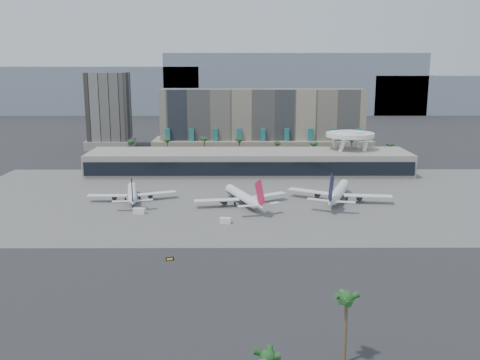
{
  "coord_description": "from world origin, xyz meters",
  "views": [
    {
      "loc": [
        -5.78,
        -171.59,
        57.15
      ],
      "look_at": [
        -4.95,
        40.0,
        11.4
      ],
      "focal_mm": 40.0,
      "sensor_mm": 36.0,
      "label": 1
    }
  ],
  "objects_px": {
    "airliner_left": "(132,193)",
    "taxiway_sign": "(170,259)",
    "service_vehicle_a": "(140,211)",
    "service_vehicle_b": "(226,221)",
    "airliner_centre": "(243,197)",
    "airliner_right": "(338,192)"
  },
  "relations": [
    {
      "from": "airliner_left",
      "to": "taxiway_sign",
      "type": "distance_m",
      "value": 75.25
    },
    {
      "from": "service_vehicle_a",
      "to": "service_vehicle_b",
      "type": "height_order",
      "value": "service_vehicle_a"
    },
    {
      "from": "taxiway_sign",
      "to": "service_vehicle_b",
      "type": "bearing_deg",
      "value": 52.57
    },
    {
      "from": "airliner_left",
      "to": "airliner_centre",
      "type": "bearing_deg",
      "value": -19.86
    },
    {
      "from": "airliner_right",
      "to": "service_vehicle_b",
      "type": "xyz_separation_m",
      "value": [
        -47.3,
        -31.78,
        -3.0
      ]
    },
    {
      "from": "airliner_centre",
      "to": "service_vehicle_b",
      "type": "height_order",
      "value": "airliner_centre"
    },
    {
      "from": "airliner_right",
      "to": "taxiway_sign",
      "type": "distance_m",
      "value": 94.25
    },
    {
      "from": "service_vehicle_b",
      "to": "taxiway_sign",
      "type": "distance_m",
      "value": 41.3
    },
    {
      "from": "airliner_centre",
      "to": "taxiway_sign",
      "type": "relative_size",
      "value": 16.9
    },
    {
      "from": "airliner_left",
      "to": "service_vehicle_b",
      "type": "xyz_separation_m",
      "value": [
        40.54,
        -32.83,
        -2.37
      ]
    },
    {
      "from": "service_vehicle_a",
      "to": "service_vehicle_b",
      "type": "relative_size",
      "value": 1.15
    },
    {
      "from": "airliner_right",
      "to": "service_vehicle_a",
      "type": "xyz_separation_m",
      "value": [
        -81.33,
        -18.59,
        -2.9
      ]
    },
    {
      "from": "service_vehicle_b",
      "to": "taxiway_sign",
      "type": "bearing_deg",
      "value": -105.44
    },
    {
      "from": "airliner_centre",
      "to": "airliner_right",
      "type": "relative_size",
      "value": 0.91
    },
    {
      "from": "airliner_left",
      "to": "airliner_right",
      "type": "relative_size",
      "value": 0.87
    },
    {
      "from": "airliner_centre",
      "to": "service_vehicle_a",
      "type": "relative_size",
      "value": 8.73
    },
    {
      "from": "airliner_centre",
      "to": "taxiway_sign",
      "type": "distance_m",
      "value": 67.85
    },
    {
      "from": "service_vehicle_b",
      "to": "airliner_left",
      "type": "bearing_deg",
      "value": 148.01
    },
    {
      "from": "airliner_centre",
      "to": "service_vehicle_a",
      "type": "xyz_separation_m",
      "value": [
        -40.63,
        -12.62,
        -2.56
      ]
    },
    {
      "from": "service_vehicle_a",
      "to": "taxiway_sign",
      "type": "bearing_deg",
      "value": -57.17
    },
    {
      "from": "service_vehicle_a",
      "to": "service_vehicle_b",
      "type": "bearing_deg",
      "value": -7.93
    },
    {
      "from": "service_vehicle_b",
      "to": "airliner_right",
      "type": "bearing_deg",
      "value": 40.9
    }
  ]
}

